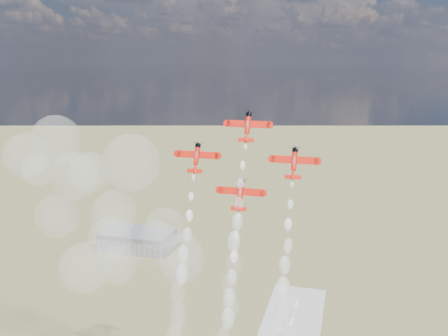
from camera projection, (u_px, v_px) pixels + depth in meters
hangar at (138, 240)px, 340.46m from camera, size 50.00×28.00×13.00m
plane_lead at (248, 126)px, 138.43m from camera, size 12.85×6.31×8.58m
plane_left at (197, 157)px, 140.08m from camera, size 12.85×6.31×8.58m
plane_right at (294, 163)px, 132.67m from camera, size 12.85×6.31×8.58m
plane_slot at (240, 194)px, 134.33m from camera, size 12.85×6.31×8.58m
smoke_trail_lead at (232, 272)px, 129.85m from camera, size 5.82×22.42×43.71m
smoke_trail_left at (179, 303)px, 131.51m from camera, size 5.58×22.55×43.84m
smoke_trail_right at (281, 317)px, 124.14m from camera, size 5.84×21.95×42.58m
drifted_smoke_cloud at (99, 204)px, 162.52m from camera, size 71.11×35.15×58.33m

